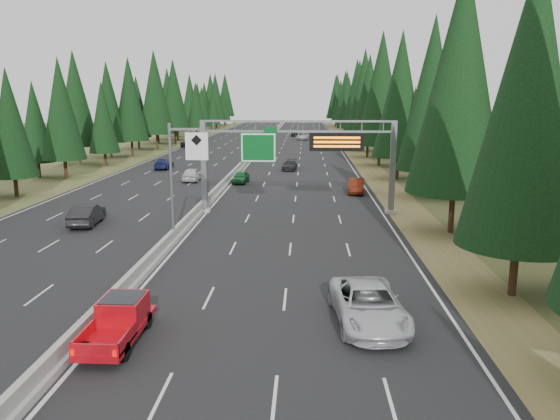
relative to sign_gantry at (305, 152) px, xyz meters
The scene contains 19 objects.
road 46.29m from the sign_gantry, 101.18° to the left, with size 32.00×260.00×0.08m, color black.
shoulder_right 46.28m from the sign_gantry, 78.86° to the left, with size 3.60×260.00×0.06m, color olive.
shoulder_left 52.70m from the sign_gantry, 120.63° to the left, with size 3.60×260.00×0.06m, color #4A5728.
median_barrier 46.25m from the sign_gantry, 101.18° to the left, with size 0.70×260.00×0.85m.
sign_gantry is the anchor object (origin of this frame).
hov_sign_pole 12.96m from the sign_gantry, 130.04° to the right, with size 2.80×0.50×8.00m.
tree_row_right 41.04m from the sign_gantry, 71.54° to the left, with size 12.19×245.82×18.99m.
tree_row_left 54.07m from the sign_gantry, 124.94° to the left, with size 11.94×245.11×18.59m.
silver_minivan 23.72m from the sign_gantry, 83.12° to the right, with size 2.84×6.15×1.71m, color silver.
red_pickup 26.53m from the sign_gantry, 106.46° to the right, with size 1.78×5.00×1.63m.
car_ahead_green 18.58m from the sign_gantry, 114.30° to the left, with size 1.59×3.94×1.34m, color #155C23.
car_ahead_dkred 12.24m from the sign_gantry, 62.50° to the left, with size 1.57×4.50×1.48m, color #5F1C0D.
car_ahead_dkgrey 28.53m from the sign_gantry, 94.32° to the left, with size 1.84×4.52×1.31m, color black.
car_ahead_white 82.92m from the sign_gantry, 90.45° to the left, with size 2.64×5.73×1.59m, color #B4B4B4.
car_ahead_far 94.69m from the sign_gantry, 91.75° to the left, with size 1.63×4.05×1.38m, color black.
car_onc_near 18.11m from the sign_gantry, 162.65° to the right, with size 1.70×4.87×1.61m, color black.
car_onc_blue 34.81m from the sign_gantry, 124.40° to the left, with size 1.99×4.91×1.42m, color navy.
car_onc_white 22.50m from the sign_gantry, 127.01° to the left, with size 1.87×4.65×1.58m, color silver.
car_onc_far 67.36m from the sign_gantry, 110.39° to the left, with size 2.21×4.79×1.33m, color black.
Camera 1 is at (8.93, -10.64, 9.69)m, focal length 35.00 mm.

